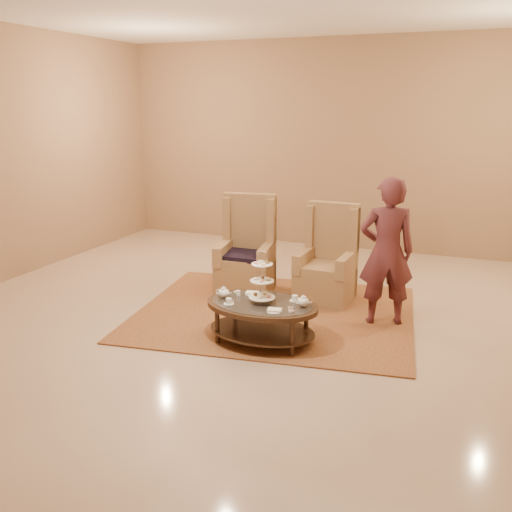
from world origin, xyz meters
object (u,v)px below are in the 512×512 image
at_px(armchair_right, 328,268).
at_px(person, 387,252).
at_px(tea_table, 262,310).
at_px(armchair_left, 247,260).

bearing_deg(armchair_right, person, -33.19).
xyz_separation_m(tea_table, armchair_left, (-0.80, 1.53, 0.07)).
xyz_separation_m(tea_table, person, (1.09, 1.02, 0.48)).
height_order(armchair_right, person, person).
bearing_deg(armchair_right, armchair_left, -173.60).
height_order(armchair_left, person, person).
bearing_deg(armchair_left, tea_table, -71.14).
xyz_separation_m(armchair_left, armchair_right, (1.08, 0.07, -0.02)).
bearing_deg(armchair_left, armchair_right, -4.91).
distance_m(tea_table, armchair_left, 1.73).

